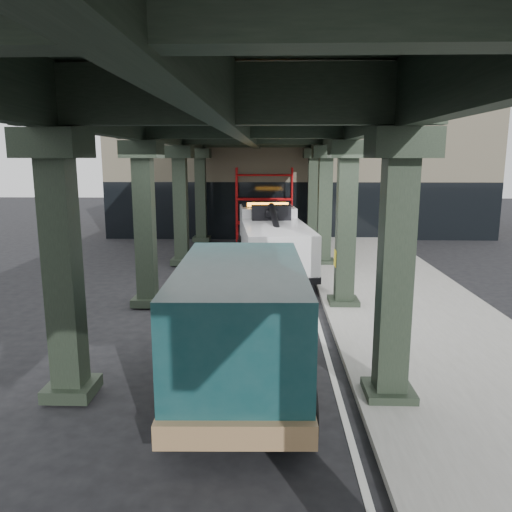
# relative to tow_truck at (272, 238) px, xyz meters

# --- Properties ---
(ground) EXTENTS (90.00, 90.00, 0.00)m
(ground) POSITION_rel_tow_truck_xyz_m (-0.41, -7.18, -1.33)
(ground) COLOR black
(ground) RESTS_ON ground
(sidewalk) EXTENTS (5.00, 40.00, 0.15)m
(sidewalk) POSITION_rel_tow_truck_xyz_m (4.09, -5.18, -1.26)
(sidewalk) COLOR gray
(sidewalk) RESTS_ON ground
(lane_stripe) EXTENTS (0.12, 38.00, 0.01)m
(lane_stripe) POSITION_rel_tow_truck_xyz_m (1.29, -5.18, -1.33)
(lane_stripe) COLOR silver
(lane_stripe) RESTS_ON ground
(viaduct) EXTENTS (7.40, 32.00, 6.40)m
(viaduct) POSITION_rel_tow_truck_xyz_m (-0.81, -5.18, 4.13)
(viaduct) COLOR black
(viaduct) RESTS_ON ground
(building) EXTENTS (22.00, 10.00, 8.00)m
(building) POSITION_rel_tow_truck_xyz_m (1.59, 12.82, 2.67)
(building) COLOR #C6B793
(building) RESTS_ON ground
(scaffolding) EXTENTS (3.08, 0.88, 4.00)m
(scaffolding) POSITION_rel_tow_truck_xyz_m (-0.41, 7.46, 0.77)
(scaffolding) COLOR red
(scaffolding) RESTS_ON ground
(tow_truck) EXTENTS (3.15, 8.53, 2.74)m
(tow_truck) POSITION_rel_tow_truck_xyz_m (0.00, 0.00, 0.00)
(tow_truck) COLOR black
(tow_truck) RESTS_ON ground
(towed_van) EXTENTS (2.69, 6.37, 2.56)m
(towed_van) POSITION_rel_tow_truck_xyz_m (-0.60, -10.53, 0.04)
(towed_van) COLOR #10383B
(towed_van) RESTS_ON ground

